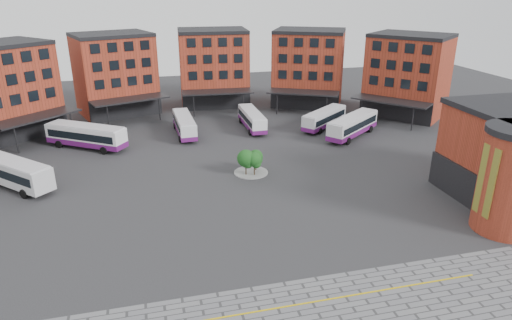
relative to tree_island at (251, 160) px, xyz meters
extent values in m
plane|color=#28282B|center=(-1.94, -11.60, -1.93)|extent=(160.00, 160.00, 0.00)
cube|color=gold|center=(0.06, -25.60, -1.90)|extent=(26.00, 0.15, 0.02)
cube|color=#983321|center=(-33.39, 25.32, 5.07)|extent=(16.35, 16.13, 14.00)
cube|color=black|center=(-30.15, 21.72, 0.07)|extent=(10.00, 9.07, 4.00)
cube|color=black|center=(-30.01, 21.57, 7.27)|extent=(8.60, 7.77, 8.00)
cube|color=black|center=(-28.58, 19.97, 2.07)|extent=(12.61, 11.97, 0.25)
cylinder|color=black|center=(-30.75, 15.59, 0.07)|extent=(0.20, 0.20, 4.00)
cylinder|color=black|center=(-23.99, 21.68, 0.07)|extent=(0.20, 0.20, 4.00)
cube|color=#983321|center=(-17.25, 34.84, 5.07)|extent=(15.55, 13.69, 14.00)
cube|color=black|center=(-15.67, 30.25, 0.07)|extent=(12.45, 4.71, 4.00)
cube|color=black|center=(-17.25, 34.84, 12.37)|extent=(15.65, 13.97, 0.60)
cube|color=black|center=(-15.60, 30.06, 7.27)|extent=(10.87, 3.87, 8.00)
cube|color=black|center=(-14.90, 28.03, 2.07)|extent=(13.72, 8.39, 0.25)
cylinder|color=black|center=(-18.62, 24.84, 0.07)|extent=(0.20, 0.20, 4.00)
cylinder|color=black|center=(-10.01, 27.81, 0.07)|extent=(0.20, 0.20, 4.00)
cube|color=#983321|center=(1.33, 37.28, 5.07)|extent=(13.67, 10.88, 14.00)
cube|color=black|center=(1.00, 32.44, 0.07)|extent=(13.00, 1.41, 4.00)
cube|color=black|center=(1.33, 37.28, 12.37)|extent=(13.69, 11.18, 0.60)
cube|color=black|center=(0.98, 32.24, 7.27)|extent=(11.42, 0.95, 8.00)
cube|color=black|center=(0.83, 30.10, 2.07)|extent=(13.28, 5.30, 0.25)
cylinder|color=black|center=(-3.83, 28.62, 0.07)|extent=(0.20, 0.20, 4.00)
cylinder|color=black|center=(5.25, 27.99, 0.07)|extent=(0.20, 0.20, 4.00)
cube|color=#983321|center=(19.39, 32.27, 5.07)|extent=(16.12, 14.81, 14.00)
cube|color=black|center=(17.19, 27.95, 0.07)|extent=(11.81, 6.35, 4.00)
cube|color=black|center=(19.39, 32.27, 12.37)|extent=(16.26, 15.08, 0.60)
cube|color=black|center=(17.10, 27.77, 7.27)|extent=(10.26, 5.33, 8.00)
cube|color=black|center=(16.12, 25.86, 2.07)|extent=(13.58, 9.82, 0.25)
cylinder|color=black|center=(11.25, 26.32, 0.07)|extent=(0.20, 0.20, 4.00)
cylinder|color=black|center=(19.36, 22.19, 0.07)|extent=(0.20, 0.20, 4.00)
cube|color=#983321|center=(34.06, 20.61, 5.07)|extent=(16.02, 16.39, 14.00)
cube|color=black|center=(30.34, 17.49, 0.07)|extent=(8.74, 10.28, 4.00)
cube|color=black|center=(34.06, 20.61, 12.37)|extent=(16.25, 16.58, 0.60)
cube|color=black|center=(30.19, 17.36, 7.27)|extent=(7.47, 8.86, 8.00)
cube|color=black|center=(28.54, 15.98, 2.07)|extent=(11.73, 12.79, 0.25)
cylinder|color=black|center=(24.24, 18.31, 0.07)|extent=(0.20, 0.20, 4.00)
cylinder|color=black|center=(30.09, 11.34, 0.07)|extent=(0.20, 0.20, 4.00)
cube|color=black|center=(20.96, -13.60, 0.07)|extent=(0.40, 12.00, 4.00)
cylinder|color=#983321|center=(21.06, -19.60, 3.07)|extent=(6.00, 6.00, 10.00)
cube|color=orange|center=(18.16, -19.60, 3.57)|extent=(0.12, 2.20, 7.00)
cylinder|color=gray|center=(0.06, 0.40, -1.87)|extent=(4.40, 4.40, 0.12)
cylinder|color=#332114|center=(-0.74, -0.20, -1.10)|extent=(0.14, 0.14, 1.65)
sphere|color=#174316|center=(-0.74, -0.20, 0.38)|extent=(2.24, 2.24, 2.24)
sphere|color=#174316|center=(-0.54, -0.35, -0.11)|extent=(1.57, 1.57, 1.57)
cylinder|color=#332114|center=(0.86, 1.00, -1.23)|extent=(0.14, 0.14, 1.39)
sphere|color=#174316|center=(0.86, 1.00, 0.02)|extent=(1.85, 1.85, 1.85)
sphere|color=#174316|center=(1.06, 0.85, -0.40)|extent=(1.30, 1.30, 1.30)
cylinder|color=#332114|center=(0.26, -0.60, -1.14)|extent=(0.14, 0.14, 1.58)
sphere|color=#174316|center=(0.26, -0.60, 0.28)|extent=(1.84, 1.84, 1.84)
sphere|color=#174316|center=(0.46, -0.75, -0.19)|extent=(1.29, 1.29, 1.29)
cube|color=silver|center=(-28.56, 3.24, 0.03)|extent=(10.52, 10.57, 2.71)
cube|color=black|center=(-28.56, 3.24, 0.22)|extent=(9.88, 9.92, 1.05)
cube|color=silver|center=(-28.56, 3.24, 1.44)|extent=(10.10, 10.15, 0.13)
cylinder|color=black|center=(-30.32, 6.97, -1.38)|extent=(1.01, 1.02, 1.10)
cylinder|color=black|center=(-26.80, -0.50, -1.38)|extent=(1.01, 1.02, 1.10)
cylinder|color=black|center=(-24.84, 1.45, -1.38)|extent=(1.01, 1.02, 1.10)
cube|color=white|center=(-21.28, 15.51, 0.08)|extent=(11.89, 9.36, 2.78)
cube|color=black|center=(-21.28, 15.51, 0.28)|extent=(11.10, 8.85, 1.08)
cube|color=silver|center=(-21.28, 15.51, 1.53)|extent=(11.42, 8.99, 0.14)
cube|color=black|center=(-26.34, 18.97, 0.34)|extent=(1.46, 2.06, 1.25)
cube|color=#621666|center=(-21.28, 15.51, -0.91)|extent=(11.95, 9.42, 0.79)
cylinder|color=black|center=(-25.37, 16.59, -1.36)|extent=(1.13, 0.92, 1.13)
cylinder|color=black|center=(-23.77, 18.93, -1.36)|extent=(1.13, 0.92, 1.13)
cylinder|color=black|center=(-18.78, 12.10, -1.36)|extent=(1.13, 0.92, 1.13)
cylinder|color=black|center=(-17.18, 14.44, -1.36)|extent=(1.13, 0.92, 1.13)
cube|color=silver|center=(-6.59, 18.41, -0.18)|extent=(2.83, 10.94, 2.42)
cube|color=black|center=(-6.59, 18.41, 0.00)|extent=(2.86, 10.08, 0.94)
cube|color=silver|center=(-6.59, 18.41, 1.08)|extent=(2.71, 10.50, 0.12)
cube|color=black|center=(-6.77, 23.74, 0.05)|extent=(2.10, 0.19, 1.09)
cube|color=#621666|center=(-6.59, 18.41, -1.04)|extent=(2.87, 10.98, 0.69)
cylinder|color=black|center=(-7.94, 21.85, -1.44)|extent=(0.33, 1.00, 0.99)
cylinder|color=black|center=(-5.47, 21.93, -1.44)|extent=(0.33, 1.00, 0.99)
cylinder|color=black|center=(-7.71, 14.89, -1.44)|extent=(0.33, 1.00, 0.99)
cylinder|color=black|center=(-5.24, 14.98, -1.44)|extent=(0.33, 1.00, 0.99)
cube|color=white|center=(4.70, 18.98, -0.22)|extent=(2.47, 10.64, 2.37)
cube|color=black|center=(4.70, 18.98, -0.05)|extent=(2.52, 9.79, 0.92)
cube|color=silver|center=(4.70, 18.98, 1.02)|extent=(2.37, 10.21, 0.12)
cube|color=black|center=(4.67, 24.19, 0.00)|extent=(2.05, 0.13, 1.06)
cube|color=#621666|center=(4.70, 18.98, -1.06)|extent=(2.51, 10.68, 0.68)
cylinder|color=black|center=(3.48, 22.37, -1.45)|extent=(0.29, 0.97, 0.97)
cylinder|color=black|center=(5.89, 22.38, -1.45)|extent=(0.29, 0.97, 0.97)
cylinder|color=black|center=(3.51, 15.57, -1.45)|extent=(0.29, 0.97, 0.97)
cylinder|color=black|center=(5.92, 15.58, -1.45)|extent=(0.29, 0.97, 0.97)
cube|color=silver|center=(16.60, 16.39, -0.19)|extent=(9.92, 8.67, 2.40)
cube|color=black|center=(16.60, 16.39, -0.02)|extent=(9.29, 8.17, 0.93)
cube|color=silver|center=(16.60, 16.39, 1.06)|extent=(9.52, 8.32, 0.12)
cube|color=black|center=(20.71, 19.71, 0.03)|extent=(1.40, 1.69, 1.08)
cube|color=#621666|center=(16.60, 16.39, -1.05)|extent=(9.98, 8.72, 0.69)
cylinder|color=black|center=(18.51, 19.51, -1.44)|extent=(0.95, 0.84, 0.98)
cylinder|color=black|center=(20.05, 17.61, -1.44)|extent=(0.95, 0.84, 0.98)
cylinder|color=black|center=(13.15, 15.18, -1.44)|extent=(0.95, 0.84, 0.98)
cylinder|color=black|center=(14.69, 13.28, -1.44)|extent=(0.95, 0.84, 0.98)
cube|color=silver|center=(19.17, 10.90, 0.00)|extent=(11.18, 9.45, 2.67)
cube|color=black|center=(19.17, 10.90, 0.20)|extent=(10.45, 8.91, 1.04)
cube|color=silver|center=(19.17, 10.90, 1.39)|extent=(10.73, 9.07, 0.13)
cube|color=black|center=(23.85, 14.48, 0.25)|extent=(1.50, 1.91, 1.20)
cube|color=#621666|center=(19.17, 10.90, -0.95)|extent=(11.23, 9.51, 0.76)
cylinder|color=black|center=(21.39, 14.32, -1.39)|extent=(1.06, 0.92, 1.09)
cylinder|color=black|center=(23.04, 12.15, -1.39)|extent=(1.06, 0.92, 1.09)
cylinder|color=black|center=(15.29, 9.65, -1.39)|extent=(1.06, 0.92, 1.09)
cylinder|color=black|center=(16.95, 7.49, -1.39)|extent=(1.06, 0.92, 1.09)
imported|color=#0C1A9C|center=(20.70, -19.25, -1.31)|extent=(3.96, 2.07, 1.24)
camera|label=1|loc=(-12.56, -52.41, 21.21)|focal=32.00mm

